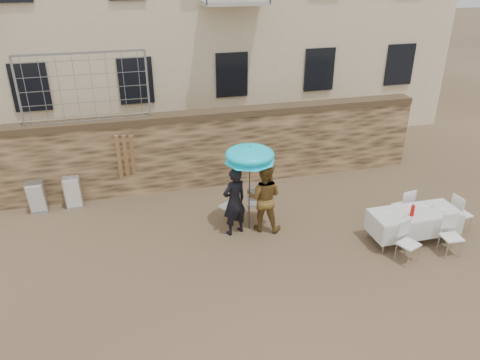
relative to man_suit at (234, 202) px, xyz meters
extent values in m
plane|color=brown|center=(-0.24, -2.14, -0.87)|extent=(80.00, 80.00, 0.00)
cube|color=brown|center=(-0.24, 2.86, 0.23)|extent=(13.00, 0.50, 2.20)
imported|color=black|center=(0.00, 0.00, 0.00)|extent=(0.75, 0.62, 1.75)
imported|color=olive|center=(0.75, 0.00, 0.01)|extent=(1.07, 0.97, 1.78)
cylinder|color=#3F3F44|center=(0.40, 0.10, 0.05)|extent=(0.03, 0.03, 1.85)
cone|color=#0BDDFF|center=(0.40, 0.10, 1.08)|extent=(1.22, 1.22, 0.22)
cube|color=silver|center=(4.05, -1.37, -0.12)|extent=(2.10, 0.85, 0.05)
cylinder|color=silver|center=(3.10, -1.71, -0.50)|extent=(0.04, 0.04, 0.74)
cylinder|color=silver|center=(5.00, -1.71, -0.50)|extent=(0.04, 0.04, 0.74)
cylinder|color=silver|center=(3.10, -1.02, -0.50)|extent=(0.04, 0.04, 0.74)
cylinder|color=silver|center=(5.00, -1.02, -0.50)|extent=(0.04, 0.04, 0.74)
cylinder|color=red|center=(3.85, -1.52, 0.03)|extent=(0.09, 0.09, 0.26)
camera|label=1|loc=(-2.33, -9.55, 5.39)|focal=35.00mm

